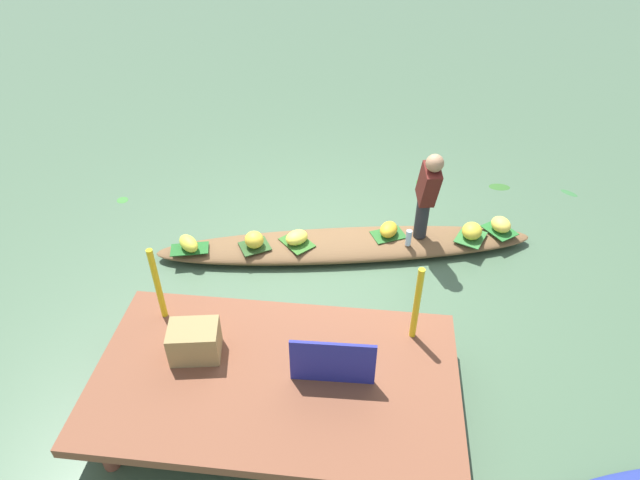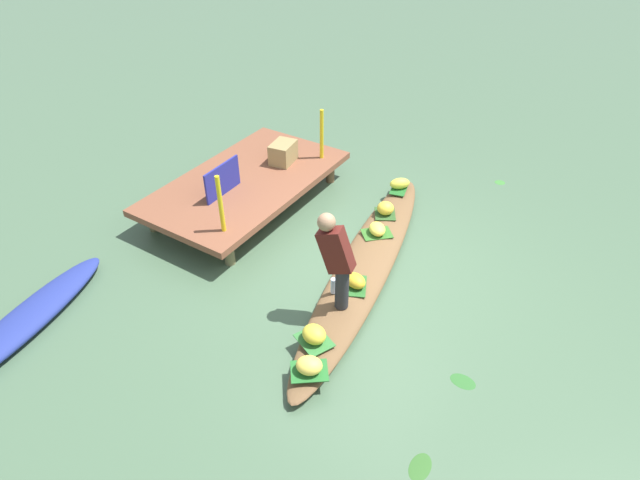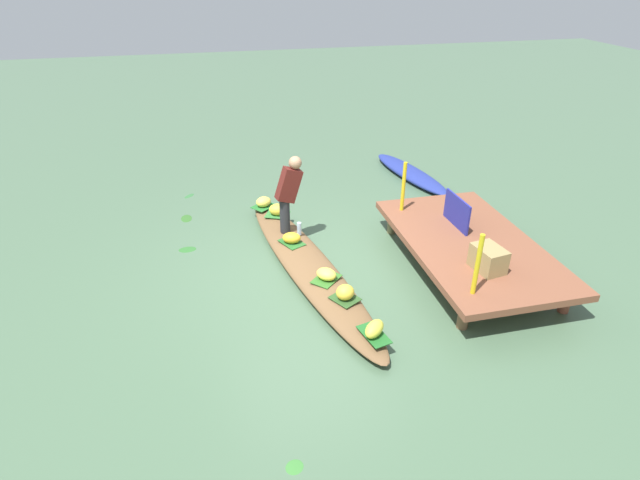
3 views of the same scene
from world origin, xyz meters
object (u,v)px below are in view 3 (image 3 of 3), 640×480
market_banner (457,212)px  banana_bunch_1 (345,292)px  water_bottle (299,229)px  banana_bunch_3 (277,209)px  banana_bunch_2 (326,274)px  banana_bunch_5 (263,202)px  produce_crate (488,259)px  banana_bunch_4 (374,329)px  vendor_boat (307,264)px  banana_bunch_0 (292,238)px  moored_boat (411,173)px  vendor_person (289,191)px

market_banner → banana_bunch_1: bearing=-63.1°
water_bottle → market_banner: market_banner is taller
banana_bunch_3 → market_banner: 2.96m
banana_bunch_2 → banana_bunch_3: bearing=-170.9°
banana_bunch_5 → produce_crate: bearing=39.3°
banana_bunch_4 → produce_crate: (-0.64, 1.76, 0.33)m
banana_bunch_4 → market_banner: market_banner is taller
produce_crate → vendor_boat: bearing=-119.1°
banana_bunch_3 → produce_crate: (2.74, 2.37, 0.31)m
banana_bunch_0 → banana_bunch_1: bearing=14.2°
banana_bunch_3 → banana_bunch_4: bearing=10.1°
banana_bunch_2 → water_bottle: bearing=-175.2°
moored_boat → banana_bunch_0: size_ratio=8.86×
banana_bunch_0 → banana_bunch_3: 1.01m
banana_bunch_1 → water_bottle: size_ratio=1.17×
banana_bunch_3 → water_bottle: 0.81m
banana_bunch_0 → banana_bunch_4: size_ratio=0.88×
banana_bunch_3 → market_banner: size_ratio=0.38×
produce_crate → banana_bunch_4: bearing=-69.9°
banana_bunch_2 → banana_bunch_5: (-2.49, -0.53, 0.01)m
banana_bunch_1 → vendor_person: 2.12m
vendor_person → water_bottle: bearing=37.6°
vendor_boat → moored_boat: moored_boat is taller
banana_bunch_3 → banana_bunch_0: bearing=3.5°
moored_boat → banana_bunch_2: bearing=-48.2°
vendor_person → produce_crate: vendor_person is taller
banana_bunch_3 → banana_bunch_4: (3.38, 0.60, -0.01)m
vendor_person → produce_crate: (2.12, 2.26, -0.29)m
banana_bunch_3 → banana_bunch_5: 0.42m
water_bottle → produce_crate: (1.96, 2.14, 0.31)m
banana_bunch_0 → banana_bunch_5: bearing=-169.9°
banana_bunch_4 → vendor_person: (-2.76, -0.50, 0.61)m
banana_bunch_1 → market_banner: bearing=118.7°
banana_bunch_4 → vendor_person: vendor_person is taller
banana_bunch_4 → banana_bunch_3: bearing=-169.9°
vendor_boat → banana_bunch_2: 0.64m
moored_boat → market_banner: (2.97, -0.51, 0.58)m
vendor_boat → banana_bunch_0: size_ratio=16.50×
vendor_person → banana_bunch_2: bearing=8.9°
banana_bunch_2 → produce_crate: produce_crate is taller
moored_boat → vendor_boat: bearing=-54.8°
banana_bunch_0 → banana_bunch_2: size_ratio=0.98×
vendor_person → vendor_boat: bearing=5.6°
banana_bunch_1 → produce_crate: (0.12, 1.90, 0.31)m
water_bottle → market_banner: 2.44m
banana_bunch_0 → water_bottle: water_bottle is taller
moored_boat → water_bottle: (2.25, -2.81, 0.20)m
banana_bunch_0 → water_bottle: size_ratio=1.35×
water_bottle → vendor_person: bearing=-142.4°
banana_bunch_2 → vendor_person: size_ratio=0.23×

